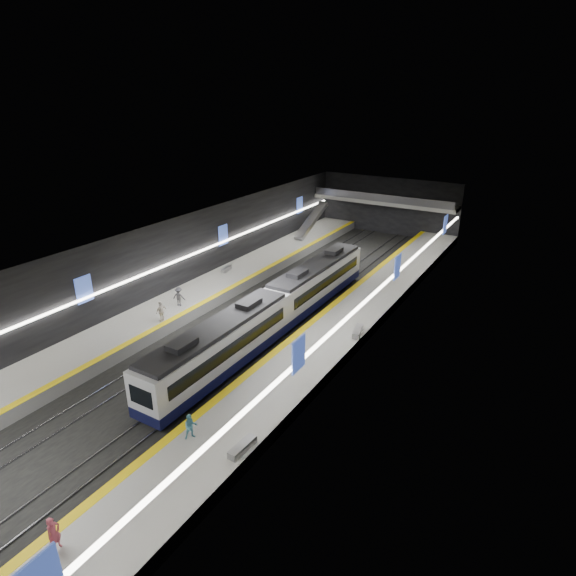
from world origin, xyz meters
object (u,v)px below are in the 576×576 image
Objects in this scene: train at (275,308)px; escalator at (311,220)px; bench_left_far at (226,269)px; bench_right_far at (358,331)px; passenger_right_a at (54,534)px; passenger_right_b at (191,427)px; passenger_left_b at (179,297)px; bench_right_near at (242,447)px; passenger_left_a at (161,311)px.

train is 3.76× the size of escalator.
bench_right_far is at bearing -28.13° from bench_left_far.
passenger_right_b is at bearing -8.67° from passenger_right_a.
passenger_right_b is (-3.12, -16.46, 0.53)m from bench_right_far.
passenger_right_b is at bearing 119.25° from passenger_left_b.
escalator reaches higher than bench_left_far.
bench_left_far is 9.66m from passenger_left_b.
train reaches higher than bench_right_near.
passenger_right_a is 1.10× the size of passenger_right_b.
passenger_right_b is (13.88, -40.03, -1.12)m from escalator.
escalator is 3.95× the size of bench_right_far.
bench_right_far is 16.57m from passenger_left_a.
passenger_left_b is at bearing -87.85° from bench_left_far.
passenger_left_a reaches higher than bench_right_far.
train reaches higher than bench_left_far.
train reaches higher than passenger_right_a.
escalator is 5.13× the size of passenger_right_b.
train is 15.42× the size of bench_right_near.
passenger_right_a is at bearing -110.43° from bench_right_far.
passenger_right_b reaches higher than bench_left_far.
passenger_left_b reaches higher than passenger_right_a.
train is 16.06m from bench_right_near.
bench_right_far is 16.52m from passenger_left_b.
passenger_right_a reaches higher than bench_right_near.
bench_right_near is 0.96× the size of bench_right_far.
bench_right_far is 1.18× the size of passenger_right_a.
bench_right_far is (7.00, 1.41, -0.95)m from train.
escalator is 4.65× the size of passenger_right_a.
train reaches higher than bench_right_far.
passenger_left_a is at bearing -148.77° from train.
escalator is at bearing 8.29° from passenger_right_a.
bench_right_far is (18.10, -6.17, 0.04)m from bench_left_far.
escalator is 29.11m from bench_right_far.
bench_right_near is at bearing -27.47° from passenger_right_a.
passenger_right_a is 0.96× the size of passenger_left_b.
bench_left_far is 34.41m from passenger_right_a.
bench_left_far is 0.98× the size of passenger_right_a.
passenger_left_a is 1.03× the size of passenger_left_b.
passenger_left_a reaches higher than bench_left_far.
bench_right_near is 1.25× the size of passenger_right_b.
passenger_left_b is (-0.92, 3.14, -0.02)m from passenger_left_a.
bench_left_far is 0.92× the size of passenger_left_a.
train is 26.92m from escalator.
escalator reaches higher than bench_right_near.
bench_left_far is at bearing 71.96° from passenger_right_b.
bench_right_near is at bearing -66.66° from escalator.
train is 15.55m from passenger_right_b.
escalator reaches higher than passenger_right_b.
bench_left_far is at bearing 17.99° from passenger_right_a.
train is at bearing 1.48° from passenger_right_a.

